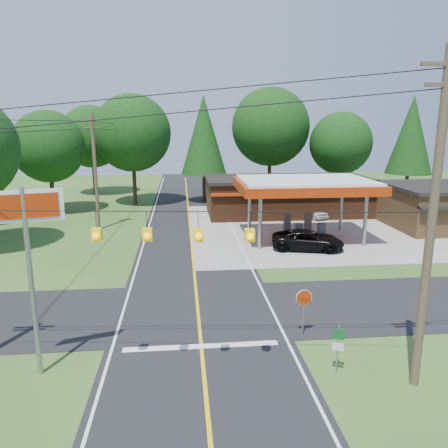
{
  "coord_description": "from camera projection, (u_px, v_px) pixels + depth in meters",
  "views": [
    {
      "loc": [
        -0.68,
        -20.26,
        9.16
      ],
      "look_at": [
        2.0,
        7.0,
        2.8
      ],
      "focal_mm": 35.0,
      "sensor_mm": 36.0,
      "label": 1
    }
  ],
  "objects": [
    {
      "name": "ground",
      "position": [
        198.0,
        311.0,
        21.77
      ],
      "size": [
        120.0,
        120.0,
        0.0
      ],
      "primitive_type": "plane",
      "color": "#2A541D",
      "rests_on": "ground"
    },
    {
      "name": "main_highway",
      "position": [
        198.0,
        311.0,
        21.77
      ],
      "size": [
        8.0,
        120.0,
        0.02
      ],
      "primitive_type": "cube",
      "color": "black",
      "rests_on": "ground"
    },
    {
      "name": "cross_road",
      "position": [
        198.0,
        311.0,
        21.77
      ],
      "size": [
        70.0,
        7.0,
        0.02
      ],
      "primitive_type": "cube",
      "color": "black",
      "rests_on": "ground"
    },
    {
      "name": "lane_center_yellow",
      "position": [
        198.0,
        310.0,
        21.77
      ],
      "size": [
        0.15,
        110.0,
        0.0
      ],
      "primitive_type": "cube",
      "color": "yellow",
      "rests_on": "main_highway"
    },
    {
      "name": "gas_canopy",
      "position": [
        305.0,
        187.0,
        34.27
      ],
      "size": [
        10.6,
        7.4,
        4.88
      ],
      "color": "gray",
      "rests_on": "ground"
    },
    {
      "name": "convenience_store",
      "position": [
        287.0,
        196.0,
        44.57
      ],
      "size": [
        16.4,
        7.55,
        3.8
      ],
      "color": "#4D2916",
      "rests_on": "ground"
    },
    {
      "name": "utility_pole_near_right",
      "position": [
        432.0,
        223.0,
        14.35
      ],
      "size": [
        1.8,
        0.3,
        11.5
      ],
      "color": "#473828",
      "rests_on": "ground"
    },
    {
      "name": "utility_pole_far_left",
      "position": [
        95.0,
        170.0,
        37.28
      ],
      "size": [
        1.8,
        0.3,
        10.0
      ],
      "color": "#473828",
      "rests_on": "ground"
    },
    {
      "name": "utility_pole_north",
      "position": [
        134.0,
        159.0,
        54.01
      ],
      "size": [
        0.3,
        0.3,
        9.5
      ],
      "color": "#473828",
      "rests_on": "ground"
    },
    {
      "name": "overhead_beacons",
      "position": [
        172.0,
        214.0,
        14.45
      ],
      "size": [
        17.04,
        2.04,
        1.03
      ],
      "color": "black",
      "rests_on": "ground"
    },
    {
      "name": "treeline_backdrop",
      "position": [
        196.0,
        140.0,
        43.43
      ],
      "size": [
        70.27,
        51.59,
        13.3
      ],
      "color": "#332316",
      "rests_on": "ground"
    },
    {
      "name": "suv_car",
      "position": [
        308.0,
        240.0,
        32.11
      ],
      "size": [
        6.31,
        6.31,
        1.46
      ],
      "primitive_type": "imported",
      "rotation": [
        0.0,
        0.0,
        1.34
      ],
      "color": "black",
      "rests_on": "ground"
    },
    {
      "name": "sedan_car",
      "position": [
        311.0,
        211.0,
        43.11
      ],
      "size": [
        5.41,
        5.41,
        1.4
      ],
      "primitive_type": "imported",
      "rotation": [
        0.0,
        0.0,
        0.42
      ],
      "color": "white",
      "rests_on": "ground"
    },
    {
      "name": "big_stop_sign",
      "position": [
        27.0,
        238.0,
        15.15
      ],
      "size": [
        2.53,
        0.83,
        7.04
      ],
      "color": "gray",
      "rests_on": "ground"
    },
    {
      "name": "octagonal_stop_sign",
      "position": [
        304.0,
        302.0,
        18.92
      ],
      "size": [
        0.76,
        0.1,
        2.17
      ],
      "color": "gray",
      "rests_on": "ground"
    },
    {
      "name": "route_sign_post",
      "position": [
        338.0,
        343.0,
        16.13
      ],
      "size": [
        0.4,
        0.19,
        2.05
      ],
      "color": "gray",
      "rests_on": "ground"
    }
  ]
}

